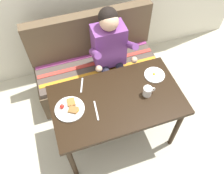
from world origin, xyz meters
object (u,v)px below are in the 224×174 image
object	(u,v)px
table	(117,104)
plate_breakfast	(70,109)
coffee_mug	(148,91)
fork	(82,85)
plate_eggs	(154,75)
person	(111,51)
knife	(96,111)
couch	(96,68)

from	to	relation	value
table	plate_breakfast	size ratio (longest dim) A/B	4.58
coffee_mug	fork	bearing A→B (deg)	151.80
coffee_mug	fork	world-z (taller)	coffee_mug
plate_eggs	coffee_mug	world-z (taller)	coffee_mug
person	coffee_mug	distance (m)	0.65
person	coffee_mug	bearing A→B (deg)	-77.24
plate_eggs	knife	distance (m)	0.68
plate_breakfast	knife	size ratio (longest dim) A/B	1.31
couch	person	xyz separation A→B (m)	(0.14, -0.17, 0.41)
table	plate_breakfast	world-z (taller)	plate_breakfast
fork	knife	world-z (taller)	same
knife	plate_breakfast	bearing A→B (deg)	163.42
coffee_mug	knife	distance (m)	0.50
couch	plate_eggs	xyz separation A→B (m)	(0.44, -0.62, 0.41)
coffee_mug	knife	bearing A→B (deg)	-177.75
fork	plate_breakfast	bearing A→B (deg)	-106.82
table	knife	world-z (taller)	knife
plate_breakfast	fork	world-z (taller)	plate_breakfast
couch	plate_breakfast	xyz separation A→B (m)	(-0.43, -0.74, 0.41)
couch	plate_breakfast	world-z (taller)	couch
couch	coffee_mug	bearing A→B (deg)	-70.95
plate_breakfast	knife	xyz separation A→B (m)	(0.21, -0.09, -0.01)
plate_breakfast	plate_eggs	bearing A→B (deg)	7.62
fork	couch	bearing A→B (deg)	81.39
person	coffee_mug	xyz separation A→B (m)	(0.14, -0.63, 0.04)
person	knife	size ratio (longest dim) A/B	6.06
knife	coffee_mug	bearing A→B (deg)	7.74
person	plate_eggs	size ratio (longest dim) A/B	6.05
table	couch	size ratio (longest dim) A/B	0.83
couch	plate_eggs	size ratio (longest dim) A/B	7.18
plate_breakfast	plate_eggs	world-z (taller)	plate_breakfast
couch	fork	xyz separation A→B (m)	(-0.27, -0.51, 0.40)
table	fork	world-z (taller)	fork
table	coffee_mug	bearing A→B (deg)	-8.03
fork	person	bearing A→B (deg)	58.90
person	plate_breakfast	size ratio (longest dim) A/B	4.62
couch	plate_breakfast	size ratio (longest dim) A/B	5.49
knife	couch	bearing A→B (deg)	80.81
coffee_mug	couch	bearing A→B (deg)	109.05
knife	fork	bearing A→B (deg)	104.96
table	plate_breakfast	bearing A→B (deg)	176.23
person	coffee_mug	world-z (taller)	person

